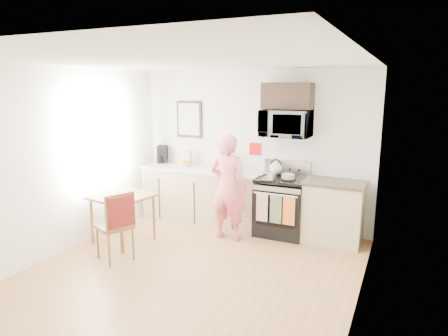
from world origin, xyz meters
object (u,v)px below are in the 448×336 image
at_px(range, 282,208).
at_px(cake, 288,177).
at_px(chair, 119,218).
at_px(person, 228,187).
at_px(dining_table, 122,201).
at_px(microwave, 286,124).

relative_size(range, cake, 4.76).
height_order(chair, cake, cake).
bearing_deg(person, cake, -149.80).
bearing_deg(range, person, -142.89).
distance_m(dining_table, chair, 0.76).
distance_m(dining_table, cake, 2.54).
height_order(person, cake, person).
xyz_separation_m(person, chair, (-0.94, -1.41, -0.20)).
bearing_deg(microwave, person, -137.78).
bearing_deg(range, microwave, 90.06).
xyz_separation_m(range, dining_table, (-2.07, -1.32, 0.21)).
bearing_deg(person, microwave, -137.58).
relative_size(dining_table, cake, 3.20).
xyz_separation_m(dining_table, chair, (0.44, -0.62, -0.02)).
distance_m(microwave, dining_table, 2.75).
relative_size(range, microwave, 1.53).
distance_m(range, microwave, 1.33).
bearing_deg(microwave, dining_table, -145.54).
relative_size(range, person, 0.71).
height_order(microwave, dining_table, microwave).
distance_m(range, cake, 0.54).
height_order(range, person, person).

